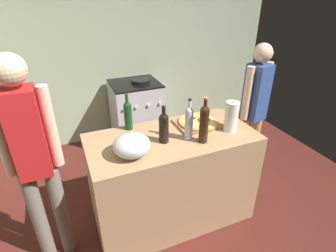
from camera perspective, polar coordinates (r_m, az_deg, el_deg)
The scene contains 14 objects.
ground_plane at distance 3.18m, azimuth -3.58°, elevation -12.40°, with size 4.69×3.22×0.02m, color #511E19.
kitchen_wall_rear at distance 3.82m, azimuth -11.40°, elevation 16.15°, with size 4.69×0.10×2.60m, color #99A889.
counter at distance 2.52m, azimuth 0.90°, elevation -11.15°, with size 1.45×0.70×0.91m, color tan.
cutting_board at distance 2.46m, azimuth 6.43°, elevation 0.51°, with size 0.40×0.32×0.02m, color #9E7247.
pizza at distance 2.45m, azimuth 6.47°, elevation 0.94°, with size 0.36×0.36×0.03m.
mixing_bowl at distance 1.99m, azimuth -7.76°, elevation -4.12°, with size 0.28×0.28×0.17m.
paper_towel_roll at distance 2.37m, azimuth 13.40°, elevation 2.02°, with size 0.12×0.12×0.27m.
wine_bottle_green at distance 2.16m, azimuth 4.52°, elevation 0.98°, with size 0.07×0.07×0.36m.
wine_bottle_dark at distance 2.34m, azimuth -8.58°, elevation 2.52°, with size 0.07×0.07×0.33m.
wine_bottle_clear at distance 2.12m, azimuth 7.73°, elevation 0.72°, with size 0.07×0.07×0.39m.
wine_bottle_amber at distance 2.12m, azimuth -0.91°, elevation -0.11°, with size 0.08×0.08×0.32m.
stove at distance 3.74m, azimuth -6.76°, elevation 2.61°, with size 0.64×0.60×0.95m.
person_in_stripes at distance 2.09m, azimuth -26.85°, elevation -5.80°, with size 0.38×0.20×1.70m.
person_in_red at distance 2.96m, azimuth 17.90°, elevation 3.55°, with size 0.36×0.24×1.57m.
Camera 1 is at (-0.76, -0.99, 2.04)m, focal length 28.46 mm.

